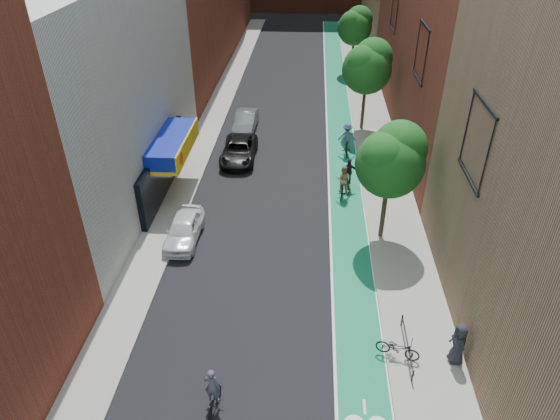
% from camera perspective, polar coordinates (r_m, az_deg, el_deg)
% --- Properties ---
extents(ground, '(160.00, 160.00, 0.00)m').
position_cam_1_polar(ground, '(19.39, -3.06, -20.20)').
color(ground, black).
rests_on(ground, ground).
extents(bike_lane, '(2.00, 68.00, 0.01)m').
position_cam_1_polar(bike_lane, '(40.64, 6.77, 10.36)').
color(bike_lane, '#126944').
rests_on(bike_lane, ground).
extents(sidewalk_left, '(2.00, 68.00, 0.15)m').
position_cam_1_polar(sidewalk_left, '(41.28, -7.46, 10.78)').
color(sidewalk_left, gray).
rests_on(sidewalk_left, ground).
extents(sidewalk_right, '(3.00, 68.00, 0.15)m').
position_cam_1_polar(sidewalk_right, '(40.83, 10.34, 10.26)').
color(sidewalk_right, gray).
rests_on(sidewalk_right, ground).
extents(building_left_white, '(8.00, 20.00, 12.00)m').
position_cam_1_polar(building_left_white, '(30.04, -22.07, 12.18)').
color(building_left_white, silver).
rests_on(building_left_white, ground).
extents(tree_near, '(3.40, 3.36, 6.42)m').
position_cam_1_polar(tree_near, '(24.42, 12.64, 5.77)').
color(tree_near, '#332619').
rests_on(tree_near, ground).
extents(tree_mid, '(3.55, 3.53, 6.74)m').
position_cam_1_polar(tree_mid, '(37.28, 10.01, 15.98)').
color(tree_mid, '#332619').
rests_on(tree_mid, ground).
extents(tree_far, '(3.30, 3.25, 6.21)m').
position_cam_1_polar(tree_far, '(50.88, 8.60, 20.18)').
color(tree_far, '#332619').
rests_on(tree_far, ground).
extents(parked_car_white, '(1.63, 3.97, 1.35)m').
position_cam_1_polar(parked_car_white, '(26.21, -10.93, -2.16)').
color(parked_car_white, white).
rests_on(parked_car_white, ground).
extents(parked_car_black, '(2.23, 4.77, 1.32)m').
position_cam_1_polar(parked_car_black, '(33.76, -4.73, 6.80)').
color(parked_car_black, black).
rests_on(parked_car_black, ground).
extents(parked_car_silver, '(1.56, 4.24, 1.39)m').
position_cam_1_polar(parked_car_silver, '(38.07, -3.96, 10.03)').
color(parked_car_silver, gray).
rests_on(parked_car_silver, ground).
extents(cyclist_lead, '(0.75, 1.59, 1.91)m').
position_cam_1_polar(cyclist_lead, '(18.63, -7.67, -20.35)').
color(cyclist_lead, black).
rests_on(cyclist_lead, ground).
extents(cyclist_lane_near, '(0.90, 1.60, 2.04)m').
position_cam_1_polar(cyclist_lane_near, '(29.47, 7.18, 2.99)').
color(cyclist_lane_near, black).
rests_on(cyclist_lane_near, ground).
extents(cyclist_lane_mid, '(0.94, 1.55, 1.93)m').
position_cam_1_polar(cyclist_lane_mid, '(30.44, 7.83, 3.66)').
color(cyclist_lane_mid, black).
rests_on(cyclist_lane_mid, ground).
extents(cyclist_lane_far, '(1.21, 1.84, 2.21)m').
position_cam_1_polar(cyclist_lane_far, '(34.56, 7.64, 7.86)').
color(cyclist_lane_far, black).
rests_on(cyclist_lane_far, ground).
extents(parked_bike_far, '(1.81, 1.09, 0.90)m').
position_cam_1_polar(parked_bike_far, '(20.43, 13.33, -15.08)').
color(parked_bike_far, black).
rests_on(parked_bike_far, sidewalk_right).
extents(pedestrian, '(0.73, 0.98, 1.81)m').
position_cam_1_polar(pedestrian, '(20.58, 19.74, -14.17)').
color(pedestrian, black).
rests_on(pedestrian, sidewalk_right).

